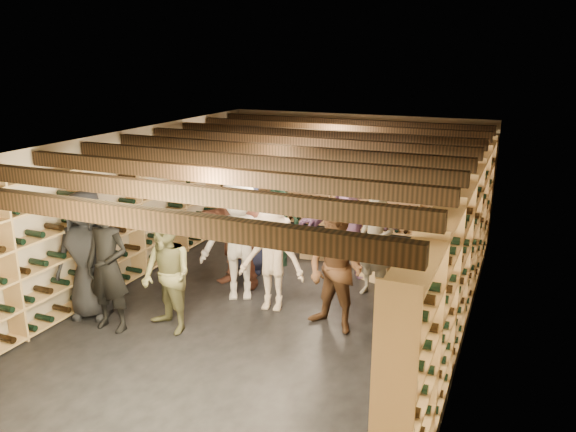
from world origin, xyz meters
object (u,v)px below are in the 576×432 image
(crate_stack_right, at_px, (378,265))
(person_3, at_px, (272,260))
(person_1, at_px, (108,267))
(crate_stack_left, at_px, (315,244))
(person_5, at_px, (238,228))
(person_11, at_px, (348,226))
(person_0, at_px, (88,255))
(person_8, at_px, (336,270))
(person_9, at_px, (239,241))
(person_2, at_px, (167,276))
(person_10, at_px, (277,219))
(person_6, at_px, (250,229))
(person_7, at_px, (375,244))
(crate_loose, at_px, (408,267))

(crate_stack_right, distance_m, person_3, 2.08)
(crate_stack_right, height_order, person_1, person_1)
(crate_stack_left, bearing_deg, person_5, -112.89)
(person_11, bearing_deg, person_5, -160.09)
(person_0, xyz_separation_m, person_8, (3.29, 0.95, -0.06))
(person_0, height_order, person_9, person_9)
(person_2, bearing_deg, person_10, 106.59)
(person_6, height_order, person_8, person_8)
(person_3, bearing_deg, crate_stack_left, 88.19)
(person_2, distance_m, person_11, 3.23)
(person_8, bearing_deg, person_7, 97.53)
(person_1, bearing_deg, person_6, 72.40)
(crate_stack_left, height_order, person_1, person_1)
(person_2, distance_m, person_5, 1.80)
(person_11, bearing_deg, person_9, -143.59)
(person_6, bearing_deg, person_8, -50.84)
(crate_stack_right, xyz_separation_m, person_1, (-2.87, -3.06, 0.63))
(person_5, relative_size, person_7, 1.12)
(person_6, xyz_separation_m, person_7, (2.18, -0.15, 0.08))
(crate_stack_right, distance_m, person_8, 2.00)
(crate_stack_left, distance_m, crate_loose, 1.74)
(person_3, distance_m, person_8, 1.07)
(crate_stack_left, relative_size, person_7, 0.32)
(person_9, bearing_deg, crate_stack_right, 15.53)
(person_1, xyz_separation_m, person_7, (2.96, 2.44, -0.05))
(person_1, xyz_separation_m, person_10, (1.05, 3.06, -0.05))
(person_3, bearing_deg, person_6, 122.02)
(person_0, height_order, person_8, person_0)
(person_8, bearing_deg, person_5, 171.56)
(person_7, bearing_deg, crate_stack_right, 117.72)
(person_1, distance_m, person_5, 2.21)
(person_6, xyz_separation_m, person_9, (0.34, -1.02, 0.16))
(crate_loose, xyz_separation_m, person_0, (-3.78, -3.41, 0.83))
(crate_loose, xyz_separation_m, person_3, (-1.54, -2.22, 0.67))
(crate_loose, distance_m, person_2, 4.27)
(person_0, relative_size, person_5, 0.97)
(crate_stack_left, height_order, person_11, person_11)
(crate_stack_left, bearing_deg, person_11, -37.43)
(crate_loose, distance_m, person_8, 2.62)
(person_5, height_order, person_7, person_5)
(crate_stack_right, distance_m, person_2, 3.57)
(person_2, xyz_separation_m, person_3, (0.98, 1.15, -0.03))
(person_8, relative_size, person_9, 0.93)
(person_7, height_order, person_11, person_11)
(person_9, distance_m, person_11, 1.93)
(crate_stack_right, height_order, person_2, person_2)
(person_2, height_order, person_11, person_11)
(person_6, bearing_deg, crate_stack_right, -2.39)
(crate_loose, relative_size, person_3, 0.33)
(person_0, relative_size, person_2, 1.16)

